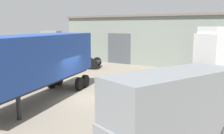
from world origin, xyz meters
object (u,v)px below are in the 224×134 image
container_trailer_red (38,59)px  oil_drum (153,100)px  tractor_unit_grey (55,50)px  delivery_van_grey (170,108)px  tractor_unit_white (211,55)px

container_trailer_red → oil_drum: 7.02m
tractor_unit_grey → oil_drum: 16.70m
tractor_unit_grey → delivery_van_grey: tractor_unit_grey is taller
tractor_unit_white → container_trailer_red: size_ratio=0.64×
container_trailer_red → tractor_unit_grey: container_trailer_red is taller
tractor_unit_white → tractor_unit_grey: tractor_unit_white is taller
tractor_unit_white → tractor_unit_grey: 15.94m
container_trailer_red → oil_drum: bearing=98.7°
tractor_unit_grey → delivery_van_grey: bearing=119.4°
container_trailer_red → tractor_unit_grey: size_ratio=1.49×
tractor_unit_white → oil_drum: tractor_unit_white is taller
tractor_unit_white → delivery_van_grey: (1.85, -13.47, -0.55)m
container_trailer_red → oil_drum: size_ratio=11.93×
tractor_unit_white → delivery_van_grey: 13.61m
container_trailer_red → tractor_unit_grey: (-8.94, 9.94, -0.70)m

